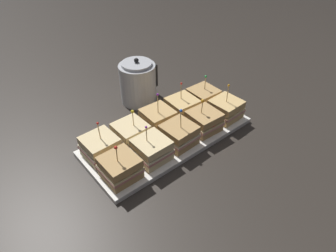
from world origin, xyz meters
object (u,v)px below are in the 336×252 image
sandwich_back_far_left (100,147)px  serving_platter (168,136)px  sandwich_front_far_left (120,168)px  sandwich_back_far_right (203,97)px  sandwich_back_right (182,107)px  sandwich_front_center (180,134)px  sandwich_back_center (158,119)px  kettle_steel (138,83)px  sandwich_back_left (131,133)px  sandwich_front_left (152,149)px  sandwich_front_far_right (226,109)px  sandwich_front_right (204,121)px

sandwich_back_far_left → serving_platter: bearing=-13.6°
sandwich_front_far_left → sandwich_back_far_right: 0.51m
serving_platter → sandwich_back_right: sandwich_back_right is taller
sandwich_front_center → sandwich_back_far_right: bearing=26.9°
serving_platter → sandwich_back_far_right: (0.25, 0.06, 0.04)m
sandwich_back_far_left → sandwich_back_far_right: sandwich_back_far_left is taller
sandwich_front_far_left → sandwich_back_far_right: (0.50, 0.13, -0.00)m
serving_platter → sandwich_back_center: (0.00, 0.06, 0.05)m
sandwich_front_far_left → kettle_steel: 0.47m
sandwich_front_center → sandwich_back_far_left: 0.28m
sandwich_back_left → sandwich_front_left: bearing=-88.7°
sandwich_front_far_right → kettle_steel: (-0.18, 0.35, 0.04)m
sandwich_front_right → sandwich_back_far_left: (-0.38, 0.12, -0.00)m
sandwich_back_far_left → kettle_steel: bearing=35.1°
sandwich_front_center → sandwich_back_center: (-0.00, 0.12, 0.00)m
sandwich_front_left → sandwich_back_far_left: (-0.13, 0.12, 0.00)m
sandwich_front_center → sandwich_front_far_right: bearing=0.0°
sandwich_back_center → sandwich_back_right: size_ratio=1.07×
sandwich_back_left → sandwich_back_far_right: sandwich_back_left is taller
sandwich_back_far_right → sandwich_front_far_right: bearing=-88.1°
sandwich_back_left → sandwich_back_center: bearing=0.4°
sandwich_front_center → sandwich_back_center: bearing=90.6°
sandwich_front_far_right → sandwich_back_center: 0.28m
sandwich_back_far_right → sandwich_back_left: bearing=-179.8°
sandwich_front_right → sandwich_back_far_left: bearing=161.9°
sandwich_back_left → sandwich_back_right: size_ratio=0.93×
sandwich_back_far_left → sandwich_back_center: (0.25, -0.00, 0.00)m
sandwich_front_left → sandwich_front_center: bearing=0.0°
sandwich_front_far_left → sandwich_back_far_left: size_ratio=0.96×
sandwich_back_right → sandwich_front_center: bearing=-134.9°
sandwich_front_center → sandwich_back_right: 0.17m
sandwich_front_left → serving_platter: bearing=26.6°
sandwich_front_center → sandwich_front_far_right: sandwich_front_far_right is taller
sandwich_front_center → kettle_steel: bearing=79.5°
sandwich_back_far_right → sandwich_back_right: bearing=-178.7°
sandwich_front_far_left → sandwich_front_right: 0.38m
sandwich_front_left → sandwich_front_far_left: bearing=-178.5°
sandwich_front_far_left → sandwich_front_center: (0.26, 0.00, -0.00)m
serving_platter → sandwich_back_far_right: sandwich_back_far_right is taller
sandwich_front_far_right → sandwich_back_far_left: sandwich_front_far_right is taller
sandwich_back_far_right → kettle_steel: kettle_steel is taller
sandwich_front_left → sandwich_front_far_right: sandwich_front_far_right is taller
sandwich_back_right → sandwich_back_far_right: 0.12m
serving_platter → sandwich_front_far_right: size_ratio=4.22×
sandwich_front_left → sandwich_back_center: (0.13, 0.12, 0.00)m
sandwich_back_left → sandwich_back_center: (0.13, 0.00, 0.00)m
serving_platter → sandwich_front_far_left: sandwich_front_far_left is taller
sandwich_front_left → sandwich_back_far_right: 0.39m
sandwich_back_right → sandwich_back_left: bearing=179.7°
sandwich_front_center → sandwich_front_right: sandwich_front_center is taller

